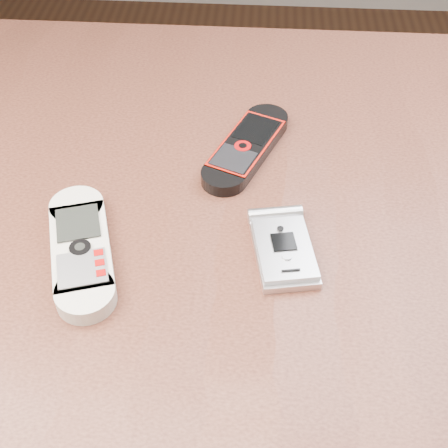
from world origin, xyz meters
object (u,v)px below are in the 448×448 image
(nokia_white, at_px, (81,249))
(nokia_black_red, at_px, (246,147))
(table, at_px, (219,298))
(motorola_razr, at_px, (284,249))

(nokia_white, relative_size, nokia_black_red, 1.02)
(nokia_black_red, bearing_deg, table, -77.20)
(table, height_order, nokia_white, nokia_white)
(nokia_white, distance_m, nokia_black_red, 0.22)
(nokia_white, xyz_separation_m, motorola_razr, (0.19, 0.01, -0.00))
(table, relative_size, nokia_black_red, 7.64)
(table, height_order, nokia_black_red, nokia_black_red)
(table, bearing_deg, motorola_razr, -22.94)
(table, distance_m, nokia_white, 0.17)
(table, bearing_deg, nokia_white, -161.98)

